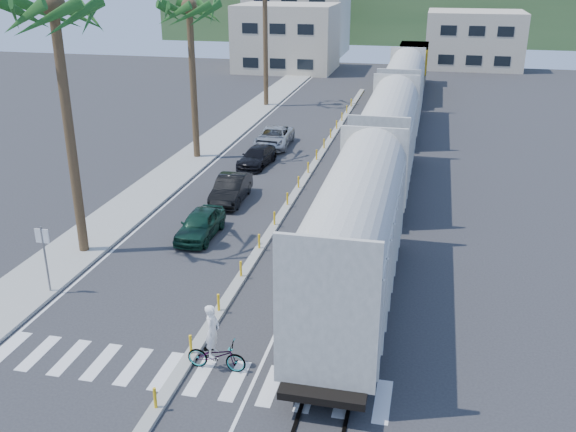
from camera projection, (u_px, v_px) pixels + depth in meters
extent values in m
plane|color=#28282B|center=(201.00, 341.00, 23.17)|extent=(140.00, 140.00, 0.00)
cube|color=gray|center=(209.00, 146.00, 47.56)|extent=(3.00, 90.00, 0.15)
cube|color=black|center=(385.00, 146.00, 47.67)|extent=(0.12, 100.00, 0.06)
cube|color=black|center=(405.00, 147.00, 47.37)|extent=(0.12, 100.00, 0.06)
cube|color=gray|center=(308.00, 174.00, 41.28)|extent=(0.45, 60.00, 0.15)
cylinder|color=yellow|center=(155.00, 398.00, 19.36)|extent=(0.10, 0.10, 0.70)
cylinder|color=yellow|center=(191.00, 344.00, 22.08)|extent=(0.10, 0.10, 0.70)
cylinder|color=yellow|center=(218.00, 302.00, 24.80)|extent=(0.10, 0.10, 0.70)
cylinder|color=yellow|center=(241.00, 269.00, 27.52)|extent=(0.10, 0.10, 0.70)
cylinder|color=yellow|center=(259.00, 241.00, 30.24)|extent=(0.10, 0.10, 0.70)
cylinder|color=yellow|center=(274.00, 218.00, 32.96)|extent=(0.10, 0.10, 0.70)
cylinder|color=yellow|center=(287.00, 199.00, 35.68)|extent=(0.10, 0.10, 0.70)
cylinder|color=yellow|center=(298.00, 182.00, 38.40)|extent=(0.10, 0.10, 0.70)
cylinder|color=yellow|center=(308.00, 167.00, 41.12)|extent=(0.10, 0.10, 0.70)
cylinder|color=yellow|center=(317.00, 155.00, 43.84)|extent=(0.10, 0.10, 0.70)
cylinder|color=yellow|center=(324.00, 143.00, 46.56)|extent=(0.10, 0.10, 0.70)
cylinder|color=yellow|center=(331.00, 133.00, 49.28)|extent=(0.10, 0.10, 0.70)
cylinder|color=yellow|center=(337.00, 125.00, 52.00)|extent=(0.10, 0.10, 0.70)
cylinder|color=yellow|center=(342.00, 116.00, 54.72)|extent=(0.10, 0.10, 0.70)
cylinder|color=yellow|center=(347.00, 109.00, 57.44)|extent=(0.10, 0.10, 0.70)
cylinder|color=yellow|center=(351.00, 103.00, 60.16)|extent=(0.10, 0.10, 0.70)
cube|color=silver|center=(181.00, 373.00, 21.36)|extent=(14.00, 2.20, 0.01)
cube|color=silver|center=(231.00, 148.00, 47.24)|extent=(0.12, 90.00, 0.01)
cube|color=silver|center=(356.00, 156.00, 45.32)|extent=(0.12, 90.00, 0.01)
cube|color=#AAA69B|center=(354.00, 248.00, 24.21)|extent=(3.00, 12.88, 3.40)
cylinder|color=#AAA69B|center=(355.00, 206.00, 23.59)|extent=(2.90, 12.58, 2.90)
cube|color=black|center=(352.00, 299.00, 25.02)|extent=(2.60, 12.88, 1.00)
cube|color=#AAA69B|center=(386.00, 145.00, 37.81)|extent=(3.00, 12.88, 3.40)
cylinder|color=#AAA69B|center=(388.00, 117.00, 37.18)|extent=(2.90, 12.58, 2.90)
cube|color=black|center=(384.00, 181.00, 38.62)|extent=(2.60, 12.88, 1.00)
cube|color=#AAA69B|center=(402.00, 97.00, 51.41)|extent=(3.00, 12.88, 3.40)
cylinder|color=#AAA69B|center=(403.00, 76.00, 50.78)|extent=(2.90, 12.58, 2.90)
cube|color=black|center=(400.00, 124.00, 52.22)|extent=(2.60, 12.88, 1.00)
cube|color=#4C4C4F|center=(410.00, 83.00, 66.52)|extent=(3.00, 17.00, 0.50)
cube|color=#BA9412|center=(411.00, 70.00, 65.05)|extent=(2.70, 12.24, 2.60)
cube|color=#BA9412|center=(414.00, 58.00, 71.08)|extent=(3.00, 3.74, 3.20)
cube|color=black|center=(410.00, 89.00, 66.74)|extent=(2.60, 13.60, 0.90)
cylinder|color=brown|center=(70.00, 139.00, 28.24)|extent=(0.44, 0.44, 11.00)
sphere|color=#164918|center=(53.00, 4.00, 26.15)|extent=(3.20, 3.20, 3.20)
cylinder|color=brown|center=(193.00, 86.00, 42.99)|extent=(0.44, 0.44, 10.00)
sphere|color=#164918|center=(189.00, 6.00, 41.09)|extent=(3.20, 3.20, 3.20)
cylinder|color=brown|center=(265.00, 41.00, 58.88)|extent=(0.44, 0.44, 12.00)
cylinder|color=slate|center=(46.00, 261.00, 25.94)|extent=(0.08, 0.08, 3.00)
cube|color=silver|center=(42.00, 236.00, 25.53)|extent=(0.60, 0.04, 0.60)
cube|color=#BAAC94|center=(287.00, 38.00, 80.17)|extent=(12.00, 10.00, 8.00)
cube|color=#BAAC94|center=(298.00, 19.00, 94.72)|extent=(14.00, 12.00, 10.00)
cube|color=#BAAC94|center=(474.00, 39.00, 82.88)|extent=(12.00, 10.00, 7.00)
cube|color=#385628|center=(397.00, 4.00, 111.62)|extent=(80.00, 20.00, 12.00)
imported|color=#103123|center=(200.00, 224.00, 31.71)|extent=(1.64, 4.06, 1.38)
imported|color=black|center=(231.00, 189.00, 36.52)|extent=(1.98, 4.61, 1.47)
imported|color=black|center=(257.00, 157.00, 42.95)|extent=(2.49, 4.58, 1.24)
imported|color=#B1B3B6|center=(274.00, 137.00, 47.43)|extent=(2.73, 5.28, 1.42)
imported|color=#9EA0A5|center=(217.00, 355.00, 21.40)|extent=(0.73, 2.04, 1.07)
imported|color=white|center=(212.00, 331.00, 21.07)|extent=(0.68, 0.45, 1.86)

